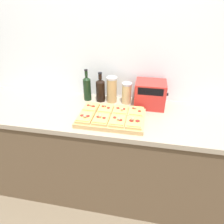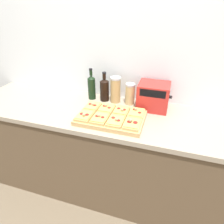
# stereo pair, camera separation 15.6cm
# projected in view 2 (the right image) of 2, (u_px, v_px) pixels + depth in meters

# --- Properties ---
(ground_plane) EXTENTS (12.00, 12.00, 0.00)m
(ground_plane) POSITION_uv_depth(u_px,v_px,m) (102.00, 213.00, 1.88)
(ground_plane) COLOR brown
(wall_back) EXTENTS (6.00, 0.06, 2.50)m
(wall_back) POSITION_uv_depth(u_px,v_px,m) (124.00, 62.00, 1.81)
(wall_back) COLOR silver
(wall_back) RESTS_ON ground_plane
(kitchen_counter) EXTENTS (2.63, 0.67, 0.92)m
(kitchen_counter) POSITION_uv_depth(u_px,v_px,m) (112.00, 154.00, 1.91)
(kitchen_counter) COLOR brown
(kitchen_counter) RESTS_ON ground_plane
(cutting_board) EXTENTS (0.52, 0.35, 0.03)m
(cutting_board) POSITION_uv_depth(u_px,v_px,m) (111.00, 118.00, 1.58)
(cutting_board) COLOR tan
(cutting_board) RESTS_ON kitchen_counter
(pizza_slice_back_left) EXTENTS (0.12, 0.15, 0.05)m
(pizza_slice_back_left) POSITION_uv_depth(u_px,v_px,m) (92.00, 106.00, 1.68)
(pizza_slice_back_left) COLOR tan
(pizza_slice_back_left) RESTS_ON cutting_board
(pizza_slice_back_midleft) EXTENTS (0.12, 0.15, 0.05)m
(pizza_slice_back_midleft) POSITION_uv_depth(u_px,v_px,m) (107.00, 108.00, 1.65)
(pizza_slice_back_midleft) COLOR tan
(pizza_slice_back_midleft) RESTS_ON cutting_board
(pizza_slice_back_midright) EXTENTS (0.12, 0.15, 0.05)m
(pizza_slice_back_midright) POSITION_uv_depth(u_px,v_px,m) (121.00, 111.00, 1.62)
(pizza_slice_back_midright) COLOR tan
(pizza_slice_back_midright) RESTS_ON cutting_board
(pizza_slice_back_right) EXTENTS (0.12, 0.15, 0.05)m
(pizza_slice_back_right) POSITION_uv_depth(u_px,v_px,m) (137.00, 113.00, 1.58)
(pizza_slice_back_right) COLOR tan
(pizza_slice_back_right) RESTS_ON cutting_board
(pizza_slice_front_left) EXTENTS (0.12, 0.15, 0.05)m
(pizza_slice_front_left) POSITION_uv_depth(u_px,v_px,m) (84.00, 116.00, 1.54)
(pizza_slice_front_left) COLOR tan
(pizza_slice_front_left) RESTS_ON cutting_board
(pizza_slice_front_midleft) EXTENTS (0.12, 0.15, 0.05)m
(pizza_slice_front_midleft) POSITION_uv_depth(u_px,v_px,m) (100.00, 118.00, 1.51)
(pizza_slice_front_midleft) COLOR tan
(pizza_slice_front_midleft) RESTS_ON cutting_board
(pizza_slice_front_midright) EXTENTS (0.12, 0.15, 0.05)m
(pizza_slice_front_midright) POSITION_uv_depth(u_px,v_px,m) (116.00, 121.00, 1.48)
(pizza_slice_front_midright) COLOR tan
(pizza_slice_front_midright) RESTS_ON cutting_board
(pizza_slice_front_right) EXTENTS (0.12, 0.15, 0.06)m
(pizza_slice_front_right) POSITION_uv_depth(u_px,v_px,m) (132.00, 124.00, 1.45)
(pizza_slice_front_right) COLOR tan
(pizza_slice_front_right) RESTS_ON cutting_board
(olive_oil_bottle) EXTENTS (0.07, 0.07, 0.29)m
(olive_oil_bottle) POSITION_uv_depth(u_px,v_px,m) (92.00, 87.00, 1.87)
(olive_oil_bottle) COLOR black
(olive_oil_bottle) RESTS_ON kitchen_counter
(wine_bottle) EXTENTS (0.08, 0.08, 0.27)m
(wine_bottle) POSITION_uv_depth(u_px,v_px,m) (104.00, 89.00, 1.84)
(wine_bottle) COLOR black
(wine_bottle) RESTS_ON kitchen_counter
(grain_jar_tall) EXTENTS (0.09, 0.09, 0.24)m
(grain_jar_tall) POSITION_uv_depth(u_px,v_px,m) (115.00, 90.00, 1.81)
(grain_jar_tall) COLOR tan
(grain_jar_tall) RESTS_ON kitchen_counter
(grain_jar_short) EXTENTS (0.09, 0.09, 0.19)m
(grain_jar_short) POSITION_uv_depth(u_px,v_px,m) (130.00, 94.00, 1.78)
(grain_jar_short) COLOR tan
(grain_jar_short) RESTS_ON kitchen_counter
(toaster_oven) EXTENTS (0.28, 0.22, 0.23)m
(toaster_oven) POSITION_uv_depth(u_px,v_px,m) (153.00, 96.00, 1.70)
(toaster_oven) COLOR red
(toaster_oven) RESTS_ON kitchen_counter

